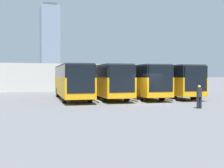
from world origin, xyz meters
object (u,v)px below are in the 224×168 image
bus_0 (167,80)px  pedestrian (199,96)px  bus_2 (105,80)px  bus_3 (72,81)px  bus_1 (138,80)px

bus_0 → pedestrian: bus_0 is taller
bus_2 → bus_3: bearing=3.7°
bus_2 → bus_3: 3.42m
bus_3 → pedestrian: (-7.01, 10.31, -0.96)m
pedestrian → bus_2: bearing=111.0°
pedestrian → bus_3: bearing=125.9°
bus_1 → bus_2: (3.42, -0.29, 0.00)m
pedestrian → bus_1: bearing=92.7°
bus_1 → pedestrian: (-0.18, 9.97, -0.96)m
bus_1 → bus_2: same height
bus_2 → bus_1: bearing=179.5°
bus_1 → bus_2: 3.43m
bus_0 → bus_3: bearing=1.8°
bus_0 → bus_3: (10.25, -0.47, 0.00)m
bus_0 → bus_3: size_ratio=1.00×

